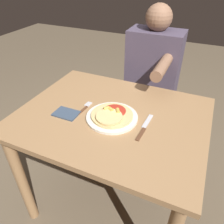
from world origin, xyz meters
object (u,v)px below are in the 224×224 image
Objects in this scene: pizza at (112,115)px; fork at (84,109)px; plate at (112,117)px; knife at (144,127)px; person_diner at (152,76)px; dining_table at (112,133)px.

fork is (-0.18, 0.02, -0.02)m from pizza.
plate is 1.22× the size of knife.
person_diner is at bearing 87.20° from pizza.
plate is (0.02, -0.03, 0.14)m from dining_table.
fork is at bearing -172.85° from dining_table.
knife is at bearing -78.06° from person_diner.
knife is at bearing -11.10° from dining_table.
plate is 0.22× the size of person_diner.
person_diner is at bearing 72.45° from fork.
knife is at bearing -1.87° from plate.
fork is 0.36m from knife.
person_diner is at bearing 101.94° from knife.
pizza is at bearing -92.80° from person_diner.
pizza is (0.02, -0.04, 0.16)m from dining_table.
person_diner is (0.03, 0.68, -0.08)m from pizza.
plate is 0.18m from knife.
knife is 0.18× the size of person_diner.
knife is (0.36, -0.02, 0.00)m from fork.
plate is at bearing -92.79° from person_diner.
fork and knife have the same top height.
dining_table is 4.49× the size of knife.
dining_table is 5.62× the size of fork.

